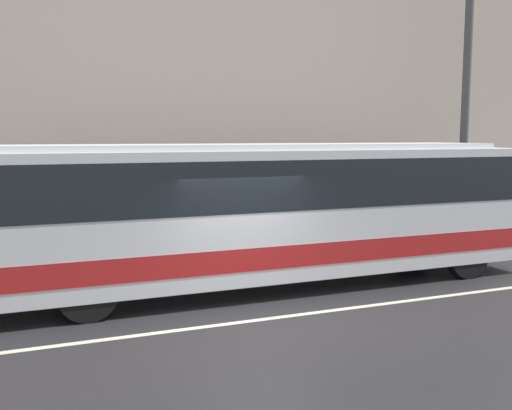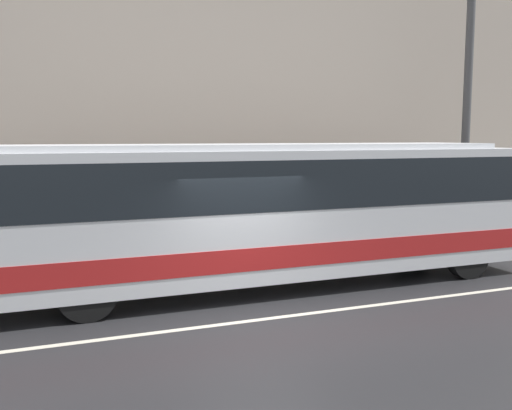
{
  "view_description": "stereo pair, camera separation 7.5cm",
  "coord_description": "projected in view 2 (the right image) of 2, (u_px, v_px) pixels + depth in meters",
  "views": [
    {
      "loc": [
        -3.75,
        -9.15,
        3.27
      ],
      "look_at": [
        0.75,
        2.14,
        1.8
      ],
      "focal_mm": 40.0,
      "sensor_mm": 36.0,
      "label": 1
    },
    {
      "loc": [
        -3.68,
        -9.18,
        3.27
      ],
      "look_at": [
        0.75,
        2.14,
        1.8
      ],
      "focal_mm": 40.0,
      "sensor_mm": 36.0,
      "label": 2
    }
  ],
  "objects": [
    {
      "name": "utility_pole_near",
      "position": [
        467.0,
        97.0,
        17.04
      ],
      "size": [
        0.25,
        0.25,
        8.56
      ],
      "color": "#4C4C4F",
      "rests_on": "sidewalk"
    },
    {
      "name": "ground_plane",
      "position": [
        260.0,
        320.0,
        10.21
      ],
      "size": [
        60.0,
        60.0,
        0.0
      ],
      "primitive_type": "plane",
      "color": "#262628"
    },
    {
      "name": "transit_bus",
      "position": [
        265.0,
        207.0,
        12.33
      ],
      "size": [
        12.49,
        2.5,
        3.11
      ],
      "color": "silver",
      "rests_on": "ground_plane"
    },
    {
      "name": "sidewalk",
      "position": [
        187.0,
        258.0,
        15.01
      ],
      "size": [
        60.0,
        2.4,
        0.15
      ],
      "color": "#A09E99",
      "rests_on": "ground_plane"
    },
    {
      "name": "lane_stripe",
      "position": [
        260.0,
        320.0,
        10.21
      ],
      "size": [
        54.0,
        0.14,
        0.01
      ],
      "color": "beige",
      "rests_on": "ground_plane"
    },
    {
      "name": "building_facade",
      "position": [
        172.0,
        61.0,
        15.62
      ],
      "size": [
        60.0,
        0.35,
        11.04
      ],
      "color": "#B7A899",
      "rests_on": "ground_plane"
    }
  ]
}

